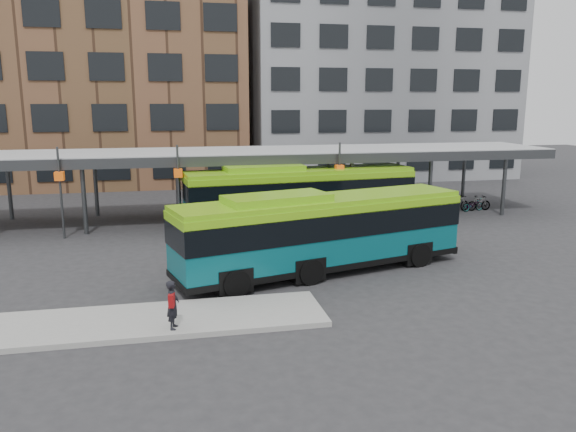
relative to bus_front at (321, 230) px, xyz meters
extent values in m
plane|color=#28282B|center=(-2.67, -1.29, -1.81)|extent=(120.00, 120.00, 0.00)
cube|color=gray|center=(-8.17, -4.29, -1.72)|extent=(14.00, 3.00, 0.18)
cube|color=#999B9E|center=(-2.67, 11.71, 2.19)|extent=(40.00, 6.00, 0.35)
cube|color=#383A3D|center=(-2.67, 8.71, 2.04)|extent=(40.00, 0.15, 0.55)
cylinder|color=#383A3D|center=(-15.67, 14.21, 0.09)|extent=(0.24, 0.24, 3.80)
cylinder|color=#383A3D|center=(-10.67, 9.21, 0.09)|extent=(0.24, 0.24, 3.80)
cylinder|color=#383A3D|center=(-10.67, 14.21, 0.09)|extent=(0.24, 0.24, 3.80)
cylinder|color=#383A3D|center=(-5.67, 9.21, 0.09)|extent=(0.24, 0.24, 3.80)
cylinder|color=#383A3D|center=(-5.67, 14.21, 0.09)|extent=(0.24, 0.24, 3.80)
cylinder|color=#383A3D|center=(-0.67, 9.21, 0.09)|extent=(0.24, 0.24, 3.80)
cylinder|color=#383A3D|center=(-0.67, 14.21, 0.09)|extent=(0.24, 0.24, 3.80)
cylinder|color=#383A3D|center=(4.33, 9.21, 0.09)|extent=(0.24, 0.24, 3.80)
cylinder|color=#383A3D|center=(4.33, 14.21, 0.09)|extent=(0.24, 0.24, 3.80)
cylinder|color=#383A3D|center=(9.33, 9.21, 0.09)|extent=(0.24, 0.24, 3.80)
cylinder|color=#383A3D|center=(9.33, 14.21, 0.09)|extent=(0.24, 0.24, 3.80)
cylinder|color=#383A3D|center=(14.33, 9.21, 0.09)|extent=(0.24, 0.24, 3.80)
cylinder|color=#383A3D|center=(14.33, 14.21, 0.09)|extent=(0.24, 0.24, 3.80)
cylinder|color=#383A3D|center=(-11.67, 8.41, 0.59)|extent=(0.12, 0.12, 4.80)
cube|color=#C64B0B|center=(-11.67, 8.41, 1.49)|extent=(0.45, 0.45, 0.45)
cylinder|color=#383A3D|center=(-5.67, 8.41, 0.59)|extent=(0.12, 0.12, 4.80)
cube|color=#C64B0B|center=(-5.67, 8.41, 1.49)|extent=(0.45, 0.45, 0.45)
cylinder|color=#383A3D|center=(3.33, 8.41, 0.59)|extent=(0.12, 0.12, 4.80)
cube|color=#C64B0B|center=(3.33, 8.41, 1.49)|extent=(0.45, 0.45, 0.45)
cube|color=brown|center=(-12.67, 30.71, 9.19)|extent=(26.00, 14.00, 22.00)
cube|color=slate|center=(13.33, 30.71, 8.19)|extent=(24.00, 14.00, 20.00)
cube|color=#085059|center=(0.05, 0.01, -0.14)|extent=(12.77, 5.79, 2.61)
cube|color=black|center=(0.05, 0.01, 0.38)|extent=(12.84, 5.87, 0.99)
cube|color=#70B312|center=(0.05, 0.01, 1.27)|extent=(12.75, 5.69, 0.21)
cube|color=#70B312|center=(-1.97, -0.53, 1.48)|extent=(4.52, 2.90, 0.37)
cube|color=black|center=(0.05, 0.01, -1.32)|extent=(12.85, 5.87, 0.25)
cylinder|color=black|center=(4.41, -0.13, -1.29)|extent=(1.09, 0.58, 1.04)
cylinder|color=black|center=(3.75, 2.33, -1.29)|extent=(1.09, 0.58, 1.04)
cylinder|color=black|center=(-0.83, -1.54, -1.29)|extent=(1.09, 0.58, 1.04)
cylinder|color=black|center=(-1.49, 0.92, -1.29)|extent=(1.09, 0.58, 1.04)
cylinder|color=black|center=(-3.85, -2.36, -1.29)|extent=(1.09, 0.58, 1.04)
cylinder|color=black|center=(-4.52, 0.10, -1.29)|extent=(1.09, 0.58, 1.04)
cube|color=#085059|center=(1.13, 8.69, -0.07)|extent=(13.23, 4.10, 2.71)
cube|color=black|center=(1.13, 8.69, 0.47)|extent=(13.29, 4.17, 1.03)
cube|color=#70B312|center=(1.13, 8.69, 1.39)|extent=(13.22, 3.99, 0.22)
cube|color=#70B312|center=(-1.02, 8.46, 1.61)|extent=(4.52, 2.41, 0.38)
cube|color=black|center=(1.13, 8.69, -1.30)|extent=(13.31, 4.17, 0.26)
cylinder|color=black|center=(5.59, 7.85, -1.26)|extent=(1.11, 0.44, 1.08)
cylinder|color=black|center=(5.30, 10.48, -1.26)|extent=(1.11, 0.44, 1.08)
cylinder|color=black|center=(-0.02, 7.24, -1.26)|extent=(1.11, 0.44, 1.08)
cylinder|color=black|center=(-0.30, 9.87, -1.26)|extent=(1.11, 0.44, 1.08)
cylinder|color=black|center=(-3.25, 6.88, -1.26)|extent=(1.11, 0.44, 1.08)
cylinder|color=black|center=(-3.54, 9.52, -1.26)|extent=(1.11, 0.44, 1.08)
imported|color=black|center=(-6.13, -5.28, -0.85)|extent=(0.47, 0.62, 1.55)
cube|color=maroon|center=(-6.17, -5.46, -0.65)|extent=(0.21, 0.31, 0.41)
imported|color=slate|center=(8.50, 10.83, -1.34)|extent=(1.87, 1.11, 0.93)
imported|color=slate|center=(8.90, 10.81, -1.34)|extent=(1.59, 0.68, 0.93)
imported|color=slate|center=(9.63, 10.57, -1.39)|extent=(1.67, 0.87, 0.84)
imported|color=slate|center=(10.12, 10.36, -1.33)|extent=(1.63, 0.58, 0.96)
imported|color=slate|center=(10.79, 11.02, -1.38)|extent=(1.74, 1.04, 0.86)
imported|color=slate|center=(12.16, 10.77, -1.27)|extent=(1.86, 1.07, 1.08)
imported|color=slate|center=(13.17, 10.75, -1.38)|extent=(1.72, 0.90, 0.86)
imported|color=slate|center=(13.67, 10.86, -1.31)|extent=(1.68, 0.52, 1.00)
camera|label=1|loc=(-6.00, -22.03, 5.33)|focal=35.00mm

